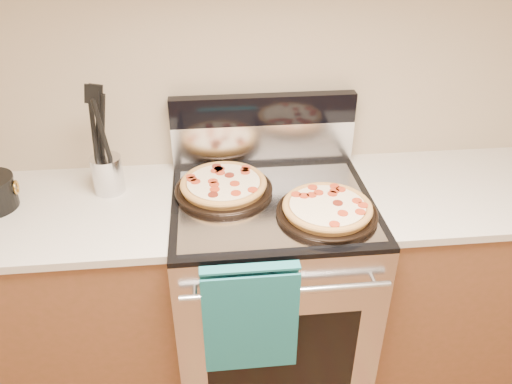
{
  "coord_description": "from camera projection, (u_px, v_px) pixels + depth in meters",
  "views": [
    {
      "loc": [
        -0.23,
        0.07,
        1.93
      ],
      "look_at": [
        -0.07,
        1.55,
        1.02
      ],
      "focal_mm": 35.0,
      "sensor_mm": 36.0,
      "label": 1
    }
  ],
  "objects": [
    {
      "name": "pepperoni_pizza_front",
      "position": [
        327.0,
        209.0,
        1.78
      ],
      "size": [
        0.42,
        0.42,
        0.05
      ],
      "primitive_type": null,
      "rotation": [
        0.0,
        0.0,
        -0.18
      ],
      "color": "#AE6D35",
      "rests_on": "foil_sheet"
    },
    {
      "name": "foil_sheet",
      "position": [
        273.0,
        203.0,
        1.86
      ],
      "size": [
        0.7,
        0.55,
        0.01
      ],
      "primitive_type": "cube",
      "color": "gray",
      "rests_on": "cooktop"
    },
    {
      "name": "pepperoni_pizza_back",
      "position": [
        224.0,
        186.0,
        1.92
      ],
      "size": [
        0.49,
        0.49,
        0.05
      ],
      "primitive_type": null,
      "rotation": [
        0.0,
        0.0,
        0.41
      ],
      "color": "#AE6D35",
      "rests_on": "foil_sheet"
    },
    {
      "name": "backsplash_upper",
      "position": [
        263.0,
        109.0,
        2.03
      ],
      "size": [
        0.76,
        0.06,
        0.12
      ],
      "primitive_type": "cube",
      "color": "black",
      "rests_on": "backsplash_lower"
    },
    {
      "name": "cabinet_left",
      "position": [
        61.0,
        304.0,
        2.09
      ],
      "size": [
        1.0,
        0.62,
        0.88
      ],
      "primitive_type": "cube",
      "color": "brown",
      "rests_on": "ground"
    },
    {
      "name": "oven_window",
      "position": [
        282.0,
        355.0,
        1.85
      ],
      "size": [
        0.56,
        0.01,
        0.4
      ],
      "primitive_type": "cube",
      "color": "black",
      "rests_on": "range_body"
    },
    {
      "name": "range_body",
      "position": [
        270.0,
        292.0,
        2.13
      ],
      "size": [
        0.76,
        0.68,
        0.9
      ],
      "primitive_type": "cube",
      "color": "#B7B7BC",
      "rests_on": "ground"
    },
    {
      "name": "utensil_crock",
      "position": [
        108.0,
        174.0,
        1.93
      ],
      "size": [
        0.13,
        0.13,
        0.15
      ],
      "primitive_type": "cylinder",
      "rotation": [
        0.0,
        0.0,
        -0.07
      ],
      "color": "silver",
      "rests_on": "countertop_left"
    },
    {
      "name": "dish_towel",
      "position": [
        250.0,
        316.0,
        1.68
      ],
      "size": [
        0.32,
        0.05,
        0.42
      ],
      "primitive_type": null,
      "color": "navy",
      "rests_on": "oven_handle"
    },
    {
      "name": "countertop_right",
      "position": [
        488.0,
        189.0,
        2.0
      ],
      "size": [
        1.02,
        0.64,
        0.03
      ],
      "primitive_type": "cube",
      "color": "beige",
      "rests_on": "cabinet_right"
    },
    {
      "name": "countertop_left",
      "position": [
        36.0,
        214.0,
        1.85
      ],
      "size": [
        1.02,
        0.64,
        0.03
      ],
      "primitive_type": "cube",
      "color": "beige",
      "rests_on": "cabinet_left"
    },
    {
      "name": "cabinet_right",
      "position": [
        463.0,
        275.0,
        2.24
      ],
      "size": [
        1.0,
        0.62,
        0.88
      ],
      "primitive_type": "cube",
      "color": "brown",
      "rests_on": "ground"
    },
    {
      "name": "oven_handle",
      "position": [
        287.0,
        292.0,
        1.63
      ],
      "size": [
        0.7,
        0.03,
        0.03
      ],
      "primitive_type": "cylinder",
      "rotation": [
        0.0,
        1.57,
        0.0
      ],
      "color": "silver",
      "rests_on": "range_body"
    },
    {
      "name": "wall_back",
      "position": [
        262.0,
        60.0,
        1.96
      ],
      "size": [
        4.0,
        0.0,
        4.0
      ],
      "primitive_type": "plane",
      "rotation": [
        1.57,
        0.0,
        0.0
      ],
      "color": "tan",
      "rests_on": "ground"
    },
    {
      "name": "cooktop",
      "position": [
        272.0,
        202.0,
        1.89
      ],
      "size": [
        0.76,
        0.68,
        0.02
      ],
      "primitive_type": "cube",
      "color": "black",
      "rests_on": "range_body"
    },
    {
      "name": "backsplash_lower",
      "position": [
        263.0,
        143.0,
        2.1
      ],
      "size": [
        0.76,
        0.06,
        0.18
      ],
      "primitive_type": "cube",
      "color": "silver",
      "rests_on": "cooktop"
    }
  ]
}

